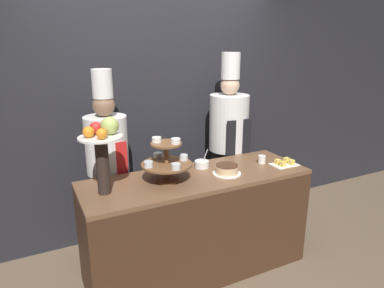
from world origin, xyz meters
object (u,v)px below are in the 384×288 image
(cake_round, at_px, (227,170))
(serving_bowl_far, at_px, (202,164))
(tiered_stand, at_px, (167,160))
(chef_center_left, at_px, (228,138))
(cup_white, at_px, (262,159))
(chef_left, at_px, (108,162))
(fruit_pedestal, at_px, (103,145))
(cake_square_tray, at_px, (284,163))

(cake_round, bearing_deg, serving_bowl_far, 115.55)
(tiered_stand, bearing_deg, serving_bowl_far, 22.04)
(tiered_stand, distance_m, chef_center_left, 1.05)
(cake_round, relative_size, chef_center_left, 0.13)
(cup_white, relative_size, chef_left, 0.04)
(cup_white, bearing_deg, chef_center_left, 94.41)
(cup_white, distance_m, serving_bowl_far, 0.57)
(fruit_pedestal, distance_m, chef_left, 0.62)
(tiered_stand, distance_m, cup_white, 0.96)
(fruit_pedestal, relative_size, chef_left, 0.32)
(fruit_pedestal, height_order, cake_round, fruit_pedestal)
(fruit_pedestal, xyz_separation_m, cup_white, (1.43, 0.01, -0.33))
(tiered_stand, bearing_deg, cup_white, 0.81)
(cake_square_tray, xyz_separation_m, chef_left, (-1.45, 0.64, 0.04))
(fruit_pedestal, xyz_separation_m, chef_center_left, (1.39, 0.52, -0.25))
(fruit_pedestal, distance_m, cake_round, 1.06)
(cake_square_tray, height_order, chef_center_left, chef_center_left)
(cake_round, height_order, cake_square_tray, cake_round)
(cake_square_tray, relative_size, chef_left, 0.13)
(cake_square_tray, bearing_deg, fruit_pedestal, 175.57)
(cake_round, bearing_deg, chef_center_left, 56.88)
(serving_bowl_far, bearing_deg, chef_center_left, 35.77)
(fruit_pedestal, xyz_separation_m, cake_square_tray, (1.59, -0.12, -0.35))
(cake_round, relative_size, chef_left, 0.14)
(fruit_pedestal, bearing_deg, tiered_stand, -0.70)
(fruit_pedestal, height_order, chef_center_left, chef_center_left)
(cup_white, height_order, serving_bowl_far, serving_bowl_far)
(chef_center_left, bearing_deg, cake_round, -123.12)
(tiered_stand, height_order, chef_center_left, chef_center_left)
(tiered_stand, xyz_separation_m, cake_round, (0.52, -0.07, -0.14))
(tiered_stand, distance_m, cake_square_tray, 1.12)
(fruit_pedestal, xyz_separation_m, chef_left, (0.14, 0.52, -0.31))
(fruit_pedestal, height_order, serving_bowl_far, fruit_pedestal)
(fruit_pedestal, distance_m, cake_square_tray, 1.63)
(fruit_pedestal, distance_m, serving_bowl_far, 0.96)
(serving_bowl_far, height_order, chef_center_left, chef_center_left)
(fruit_pedestal, relative_size, cup_white, 7.80)
(serving_bowl_far, bearing_deg, cup_white, -15.37)
(tiered_stand, bearing_deg, chef_center_left, 30.13)
(fruit_pedestal, distance_m, cup_white, 1.47)
(cake_round, height_order, serving_bowl_far, serving_bowl_far)
(tiered_stand, distance_m, serving_bowl_far, 0.46)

